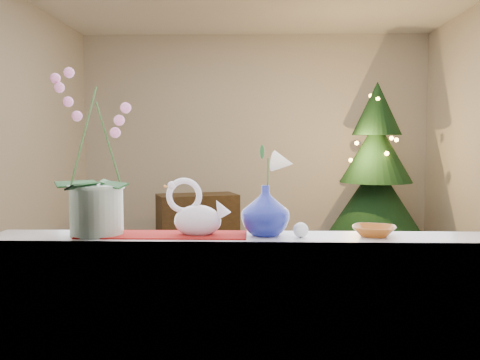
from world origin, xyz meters
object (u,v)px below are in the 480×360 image
at_px(paperweight, 301,230).
at_px(amber_dish, 374,232).
at_px(side_table, 197,223).
at_px(swan, 198,209).
at_px(xmas_tree, 376,169).
at_px(orchid_pot, 95,152).
at_px(blue_vase, 265,207).

bearing_deg(paperweight, amber_dish, 6.92).
distance_m(paperweight, side_table, 4.20).
distance_m(swan, xmas_tree, 4.32).
bearing_deg(paperweight, orchid_pot, 177.72).
bearing_deg(orchid_pot, amber_dish, 0.16).
bearing_deg(side_table, xmas_tree, -20.46).
bearing_deg(swan, paperweight, 2.90).
distance_m(orchid_pot, side_table, 4.14).
height_order(swan, amber_dish, swan).
bearing_deg(swan, blue_vase, 10.22).
distance_m(swan, paperweight, 0.44).
distance_m(blue_vase, xmas_tree, 4.21).
xyz_separation_m(orchid_pot, side_table, (-0.01, 4.03, -0.92)).
bearing_deg(orchid_pot, swan, -0.34).
distance_m(blue_vase, side_table, 4.14).
xyz_separation_m(swan, paperweight, (0.43, -0.03, -0.08)).
height_order(blue_vase, paperweight, blue_vase).
xyz_separation_m(orchid_pot, swan, (0.42, -0.00, -0.24)).
distance_m(paperweight, amber_dish, 0.31).
bearing_deg(xmas_tree, amber_dish, -102.80).
relative_size(orchid_pot, side_table, 0.76).
distance_m(xmas_tree, side_table, 2.18).
height_order(orchid_pot, paperweight, orchid_pot).
bearing_deg(swan, orchid_pot, -173.24).
bearing_deg(blue_vase, amber_dish, -1.20).
xyz_separation_m(blue_vase, xmas_tree, (1.36, 3.98, -0.05)).
xyz_separation_m(blue_vase, amber_dish, (0.45, -0.01, -0.10)).
relative_size(amber_dish, xmas_tree, 0.08).
bearing_deg(swan, side_table, 103.28).
height_order(orchid_pot, side_table, orchid_pot).
height_order(blue_vase, side_table, blue_vase).
xyz_separation_m(paperweight, amber_dish, (0.31, 0.04, -0.01)).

